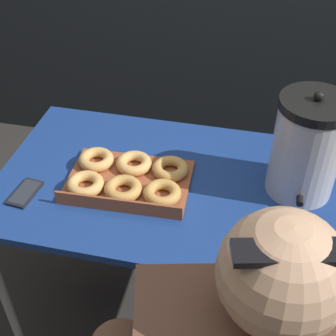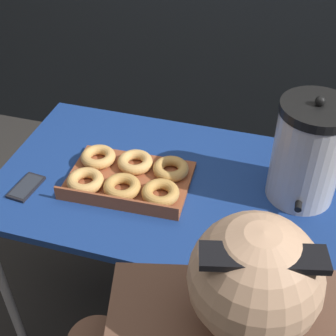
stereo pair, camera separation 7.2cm
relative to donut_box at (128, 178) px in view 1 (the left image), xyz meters
name	(u,v)px [view 1 (the left image)]	position (x,y,z in m)	size (l,w,h in m)	color
ground_plane	(180,314)	(0.18, 0.04, -0.79)	(12.00, 12.00, 0.00)	#2D2B28
folding_table	(183,196)	(0.18, 0.04, -0.08)	(1.26, 0.71, 0.77)	navy
donut_box	(128,178)	(0.00, 0.00, 0.00)	(0.43, 0.30, 0.05)	brown
coffee_urn	(307,147)	(0.55, 0.10, 0.15)	(0.22, 0.25, 0.37)	silver
cell_phone	(25,193)	(-0.32, -0.12, -0.02)	(0.08, 0.14, 0.01)	black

